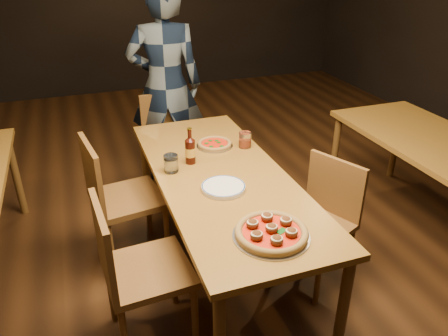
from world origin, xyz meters
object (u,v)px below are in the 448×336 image
object	(u,v)px
chair_end	(170,144)
amber_glass	(245,140)
table_main	(221,184)
water_glass	(171,163)
chair_main_sw	(128,197)
beer_bottle	(190,151)
plate_stack	(223,187)
chair_main_e	(315,225)
chair_main_nw	(148,269)
pizza_margherita	(215,144)
diner	(165,86)
pizza_meatball	(271,232)

from	to	relation	value
chair_end	amber_glass	world-z (taller)	chair_end
table_main	water_glass	size ratio (longest dim) A/B	17.41
chair_main_sw	beer_bottle	xyz separation A→B (m)	(0.43, -0.13, 0.35)
chair_end	water_glass	bearing A→B (deg)	-102.07
chair_main_sw	water_glass	distance (m)	0.47
chair_end	plate_stack	bearing A→B (deg)	-89.77
chair_main_sw	chair_main_e	distance (m)	1.28
chair_end	amber_glass	size ratio (longest dim) A/B	8.10
chair_main_nw	chair_end	distance (m)	1.74
plate_stack	amber_glass	world-z (taller)	amber_glass
pizza_margherita	diner	distance (m)	1.07
diner	chair_main_e	bearing A→B (deg)	117.87
chair_end	pizza_meatball	distance (m)	1.97
pizza_meatball	water_glass	distance (m)	0.91
plate_stack	diner	size ratio (longest dim) A/B	0.14
plate_stack	amber_glass	distance (m)	0.63
chair_main_e	amber_glass	size ratio (longest dim) A/B	7.93
chair_main_nw	chair_end	world-z (taller)	chair_main_nw
pizza_margherita	beer_bottle	xyz separation A→B (m)	(-0.24, -0.21, 0.07)
chair_main_nw	beer_bottle	xyz separation A→B (m)	(0.44, 0.65, 0.35)
chair_main_e	amber_glass	world-z (taller)	chair_main_e
chair_main_nw	chair_end	xyz separation A→B (m)	(0.52, 1.66, -0.03)
pizza_margherita	water_glass	size ratio (longest dim) A/B	2.30
chair_main_e	beer_bottle	distance (m)	0.95
beer_bottle	water_glass	distance (m)	0.17
chair_end	water_glass	xyz separation A→B (m)	(-0.23, -1.08, 0.35)
beer_bottle	chair_main_sw	bearing A→B (deg)	163.23
chair_main_e	pizza_margherita	bearing A→B (deg)	-174.05
chair_main_e	chair_end	xyz separation A→B (m)	(-0.59, 1.54, 0.01)
amber_glass	chair_end	bearing A→B (deg)	112.01
beer_bottle	diner	xyz separation A→B (m)	(0.12, 1.26, 0.08)
chair_main_nw	amber_glass	world-z (taller)	chair_main_nw
pizza_meatball	amber_glass	distance (m)	1.09
pizza_meatball	pizza_margherita	distance (m)	1.14
chair_main_sw	diner	xyz separation A→B (m)	(0.55, 1.13, 0.42)
chair_main_e	amber_glass	distance (m)	0.78
table_main	chair_main_sw	distance (m)	0.69
table_main	chair_main_nw	bearing A→B (deg)	-143.21
chair_end	water_glass	world-z (taller)	chair_end
pizza_meatball	chair_main_sw	bearing A→B (deg)	118.74
chair_main_e	table_main	bearing A→B (deg)	-144.74
chair_main_sw	pizza_meatball	world-z (taller)	chair_main_sw
chair_main_e	chair_end	bearing A→B (deg)	176.66
plate_stack	chair_main_sw	bearing A→B (deg)	133.82
pizza_meatball	plate_stack	distance (m)	0.53
table_main	chair_main_nw	size ratio (longest dim) A/B	2.07
chair_main_sw	pizza_meatball	xyz separation A→B (m)	(0.58, -1.06, 0.28)
pizza_meatball	chair_main_nw	bearing A→B (deg)	154.74
diner	amber_glass	bearing A→B (deg)	116.40
amber_glass	chair_main_sw	bearing A→B (deg)	179.33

